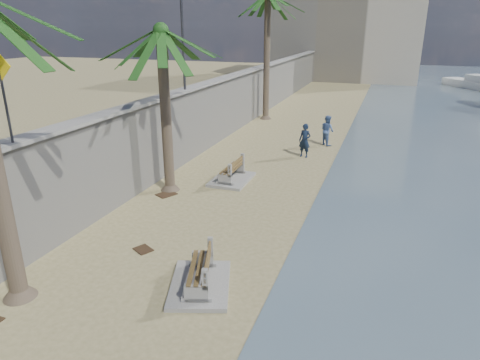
# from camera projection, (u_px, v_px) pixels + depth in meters

# --- Properties ---
(ground_plane) EXTENTS (140.00, 140.00, 0.00)m
(ground_plane) POSITION_uv_depth(u_px,v_px,m) (159.00, 331.00, 9.76)
(ground_plane) COLOR #978A5D
(seawall) EXTENTS (0.45, 70.00, 3.50)m
(seawall) POSITION_uv_depth(u_px,v_px,m) (238.00, 101.00, 28.50)
(seawall) COLOR gray
(seawall) RESTS_ON ground_plane
(wall_cap) EXTENTS (0.80, 70.00, 0.12)m
(wall_cap) POSITION_uv_depth(u_px,v_px,m) (238.00, 74.00, 27.89)
(wall_cap) COLOR gray
(wall_cap) RESTS_ON seawall
(end_building) EXTENTS (18.00, 12.00, 14.00)m
(end_building) POSITION_uv_depth(u_px,v_px,m) (347.00, 21.00, 54.06)
(end_building) COLOR #B7AA93
(end_building) RESTS_ON ground_plane
(bench_near) EXTENTS (2.17, 2.62, 0.94)m
(bench_near) POSITION_uv_depth(u_px,v_px,m) (200.00, 273.00, 11.27)
(bench_near) COLOR gray
(bench_near) RESTS_ON ground_plane
(bench_far) EXTENTS (1.57, 2.30, 0.96)m
(bench_far) POSITION_uv_depth(u_px,v_px,m) (232.00, 172.00, 18.98)
(bench_far) COLOR gray
(bench_far) RESTS_ON ground_plane
(palm_mid) EXTENTS (5.00, 5.00, 7.28)m
(palm_mid) POSITION_uv_depth(u_px,v_px,m) (161.00, 32.00, 15.91)
(palm_mid) COLOR brown
(palm_mid) RESTS_ON ground_plane
(pedestrian_sign) EXTENTS (0.78, 0.07, 2.40)m
(pedestrian_sign) POSITION_uv_depth(u_px,v_px,m) (2.00, 84.00, 10.88)
(pedestrian_sign) COLOR #2D2D33
(pedestrian_sign) RESTS_ON wall_cap
(streetlight) EXTENTS (0.28, 0.28, 5.12)m
(streetlight) POSITION_uv_depth(u_px,v_px,m) (182.00, 23.00, 19.71)
(streetlight) COLOR #2D2D33
(streetlight) RESTS_ON wall_cap
(person_a) EXTENTS (0.83, 0.67, 2.02)m
(person_a) POSITION_uv_depth(u_px,v_px,m) (305.00, 138.00, 22.23)
(person_a) COLOR #131F34
(person_a) RESTS_ON ground_plane
(person_b) EXTENTS (1.16, 1.16, 1.92)m
(person_b) POSITION_uv_depth(u_px,v_px,m) (327.00, 129.00, 24.48)
(person_b) COLOR #496598
(person_b) RESTS_ON ground_plane
(yacht_far) EXTENTS (5.99, 7.56, 1.50)m
(yacht_far) POSITION_uv_depth(u_px,v_px,m) (474.00, 85.00, 46.60)
(yacht_far) COLOR silver
(yacht_far) RESTS_ON bay_water
(debris_c) EXTENTS (0.88, 0.94, 0.03)m
(debris_c) POSITION_uv_depth(u_px,v_px,m) (166.00, 194.00, 17.56)
(debris_c) COLOR #382616
(debris_c) RESTS_ON ground_plane
(debris_d) EXTENTS (0.71, 0.67, 0.03)m
(debris_d) POSITION_uv_depth(u_px,v_px,m) (143.00, 249.00, 13.25)
(debris_d) COLOR #382616
(debris_d) RESTS_ON ground_plane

